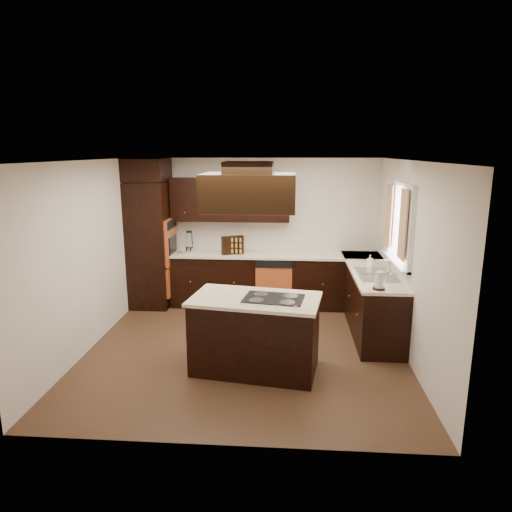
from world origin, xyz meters
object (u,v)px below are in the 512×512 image
at_px(spice_rack, 233,245).
at_px(oven_column, 151,245).
at_px(range_hood, 249,192).
at_px(island, 255,335).

bearing_deg(spice_rack, oven_column, 157.17).
bearing_deg(oven_column, range_hood, -50.26).
relative_size(range_hood, spice_rack, 2.83).
relative_size(island, spice_rack, 3.94).
bearing_deg(range_hood, oven_column, 129.74).
bearing_deg(island, oven_column, 139.33).
relative_size(oven_column, island, 1.45).
bearing_deg(range_hood, island, -24.85).
bearing_deg(spice_rack, island, -98.96).
distance_m(oven_column, spice_rack, 1.40).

